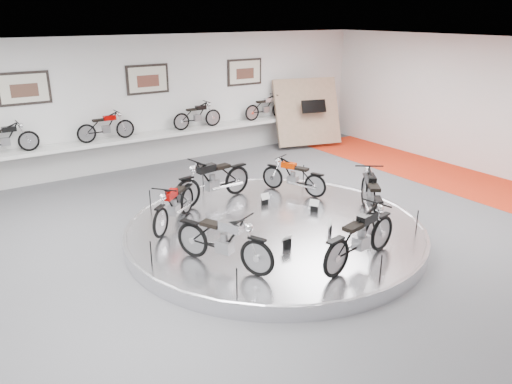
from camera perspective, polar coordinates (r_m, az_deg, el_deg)
floor at (r=10.69m, az=3.08°, el=-5.77°), size 16.00×16.00×0.00m
ceiling at (r=9.66m, az=3.53°, el=16.16°), size 16.00×16.00×0.00m
wall_back at (r=16.01m, az=-12.14°, el=10.01°), size 16.00×0.00×16.00m
wall_right at (r=16.03m, az=27.09°, el=8.31°), size 0.00×14.00×14.00m
orange_carpet_strip at (r=15.48m, az=23.72°, el=0.79°), size 2.40×12.60×0.01m
dado_band at (r=16.29m, az=-11.75°, el=4.98°), size 15.68×0.04×1.10m
display_platform at (r=10.84m, az=2.14°, el=-4.49°), size 6.40×6.40×0.30m
platform_rim at (r=10.79m, az=2.15°, el=-3.91°), size 6.40×6.40×0.10m
shelf at (r=15.93m, az=-11.48°, el=6.34°), size 11.00×0.55×0.10m
poster_left at (r=14.95m, az=-24.98°, el=10.68°), size 1.35×0.06×0.88m
poster_center at (r=15.88m, az=-12.27°, el=12.48°), size 1.35×0.06×0.88m
poster_right at (r=17.46m, az=-1.30°, el=13.55°), size 1.35×0.06×0.88m
display_panel at (r=18.21m, az=5.87°, el=9.10°), size 2.56×1.52×2.30m
shelf_bike_a at (r=14.83m, az=-26.74°, el=5.25°), size 1.22×0.43×0.73m
shelf_bike_b at (r=15.36m, az=-16.77°, el=6.98°), size 1.22×0.43×0.73m
shelf_bike_c at (r=16.45m, az=-6.72°, el=8.50°), size 1.22×0.43×0.73m
shelf_bike_d at (r=17.82m, az=1.11°, el=9.50°), size 1.22×0.43×0.73m
bike_a at (r=12.55m, az=4.31°, el=1.86°), size 1.11×1.63×0.91m
bike_b at (r=11.96m, az=-4.96°, el=1.43°), size 1.96×0.93×1.11m
bike_c at (r=10.73m, az=-9.34°, el=-1.36°), size 1.63×1.49×0.96m
bike_d at (r=8.90m, az=-3.74°, el=-5.47°), size 1.31×1.86×1.03m
bike_e at (r=9.18m, az=11.89°, el=-4.95°), size 1.91×0.99×1.07m
bike_f at (r=11.25m, az=13.02°, el=-0.29°), size 1.61×1.87×1.08m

